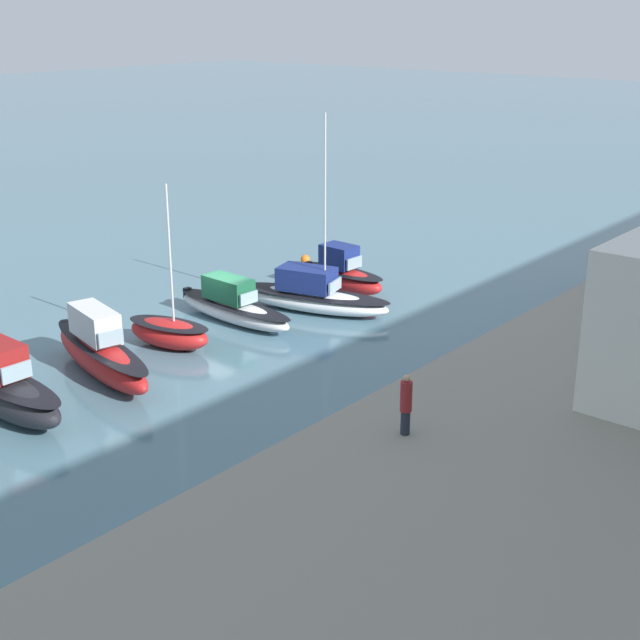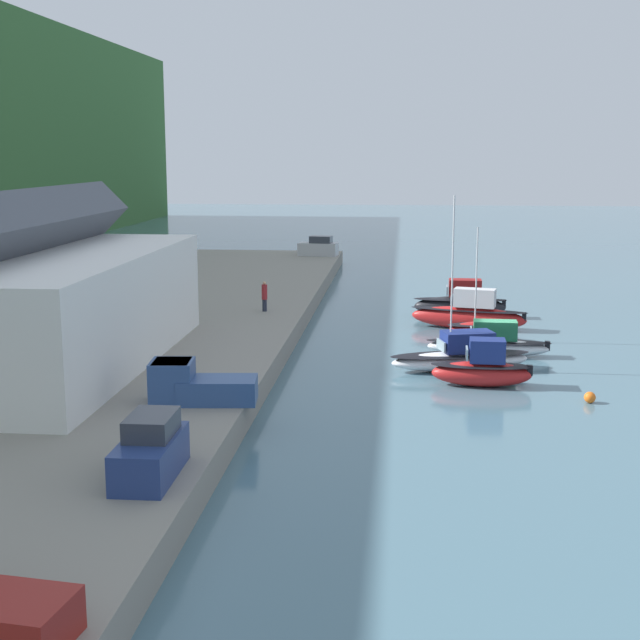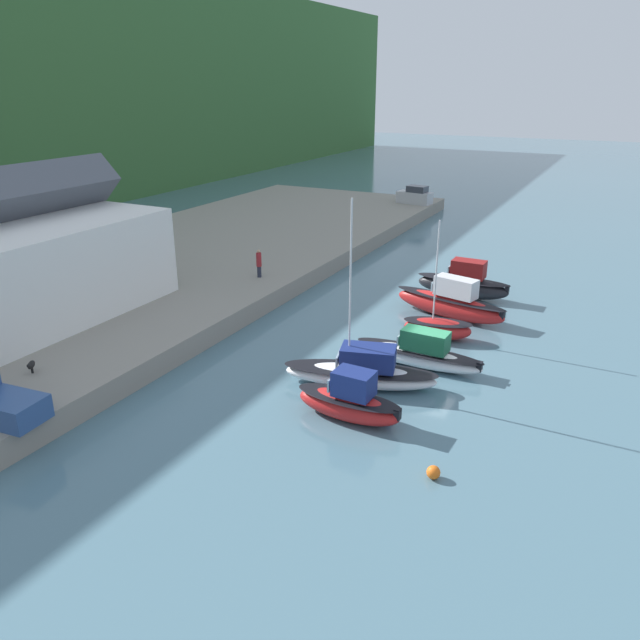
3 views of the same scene
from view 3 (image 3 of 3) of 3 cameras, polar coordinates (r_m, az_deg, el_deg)
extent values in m
plane|color=slate|center=(36.54, 10.23, -4.17)|extent=(320.00, 320.00, 0.00)
cube|color=gray|center=(49.18, -19.19, 2.46)|extent=(92.35, 24.76, 1.34)
ellipsoid|color=red|center=(30.38, 2.62, -7.88)|extent=(1.96, 5.40, 1.35)
ellipsoid|color=black|center=(30.16, 2.63, -7.10)|extent=(2.03, 5.51, 0.12)
cube|color=navy|center=(29.67, 3.12, -5.81)|extent=(1.39, 1.92, 1.24)
cube|color=#8CA5B2|center=(30.19, 1.26, -5.68)|extent=(1.19, 0.14, 0.62)
cube|color=black|center=(29.36, 7.10, -8.54)|extent=(0.37, 0.29, 0.56)
ellipsoid|color=white|center=(33.63, 3.68, -5.14)|extent=(4.23, 8.44, 1.09)
ellipsoid|color=black|center=(33.46, 3.69, -4.55)|extent=(4.36, 8.62, 0.12)
cube|color=navy|center=(33.10, 4.42, -3.43)|extent=(2.30, 3.18, 1.17)
cube|color=#8CA5B2|center=(33.37, 1.72, -3.49)|extent=(1.41, 0.48, 0.59)
cylinder|color=silver|center=(31.82, 2.79, 3.12)|extent=(0.10, 0.10, 8.97)
ellipsoid|color=silver|center=(36.27, 8.94, -3.36)|extent=(1.95, 7.55, 1.06)
ellipsoid|color=black|center=(36.12, 8.98, -2.82)|extent=(2.02, 7.70, 0.12)
cube|color=#195638|center=(35.72, 9.61, -1.85)|extent=(1.35, 2.67, 1.17)
cube|color=#8CA5B2|center=(36.24, 7.42, -1.67)|extent=(1.13, 0.14, 0.58)
cube|color=black|center=(35.27, 14.38, -4.15)|extent=(0.37, 0.29, 0.56)
ellipsoid|color=red|center=(40.16, 10.68, -0.80)|extent=(2.47, 4.47, 1.33)
ellipsoid|color=black|center=(39.99, 10.73, -0.18)|extent=(2.56, 4.57, 0.12)
cylinder|color=silver|center=(38.96, 10.59, 4.45)|extent=(0.10, 0.10, 6.28)
ellipsoid|color=red|center=(43.92, 11.71, 1.25)|extent=(3.42, 8.33, 1.63)
ellipsoid|color=black|center=(43.74, 11.77, 1.95)|extent=(3.52, 8.50, 0.12)
cube|color=silver|center=(43.28, 12.33, 2.96)|extent=(1.81, 3.06, 1.31)
cube|color=#8CA5B2|center=(44.05, 10.51, 3.15)|extent=(1.06, 0.34, 0.65)
cube|color=black|center=(42.24, 16.33, 0.49)|extent=(0.41, 0.36, 0.56)
ellipsoid|color=black|center=(48.32, 12.90, 2.97)|extent=(1.95, 6.97, 1.61)
ellipsoid|color=black|center=(48.15, 12.95, 3.61)|extent=(2.03, 7.11, 0.12)
cube|color=maroon|center=(47.81, 13.44, 4.56)|extent=(1.40, 2.45, 1.30)
cube|color=#8CA5B2|center=(48.21, 11.86, 4.58)|extent=(1.22, 0.13, 0.65)
cube|color=black|center=(47.53, 16.73, 2.71)|extent=(0.37, 0.29, 0.56)
cube|color=#B7B7BC|center=(78.18, 8.63, 11.00)|extent=(2.34, 4.40, 1.40)
cube|color=#333842|center=(77.87, 8.89, 11.75)|extent=(1.82, 2.49, 0.76)
cube|color=#2D4C84|center=(31.01, -26.82, -7.17)|extent=(2.32, 3.68, 1.10)
cylinder|color=#232838|center=(47.82, -5.57, 4.42)|extent=(0.32, 0.32, 0.85)
cylinder|color=maroon|center=(47.56, -5.61, 5.52)|extent=(0.40, 0.40, 1.05)
sphere|color=tan|center=(47.40, -5.64, 6.27)|extent=(0.24, 0.24, 0.24)
cylinder|color=black|center=(35.27, -24.81, -4.21)|extent=(0.12, 0.12, 0.28)
ellipsoid|color=black|center=(35.14, -24.89, -3.74)|extent=(0.83, 0.71, 0.36)
sphere|color=black|center=(34.79, -25.07, -3.82)|extent=(0.22, 0.22, 0.22)
sphere|color=orange|center=(26.81, 10.33, -13.54)|extent=(0.58, 0.58, 0.58)
camera|label=1|loc=(72.78, -6.60, 20.52)|focal=50.00mm
camera|label=2|loc=(27.59, -115.68, -15.94)|focal=50.00mm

